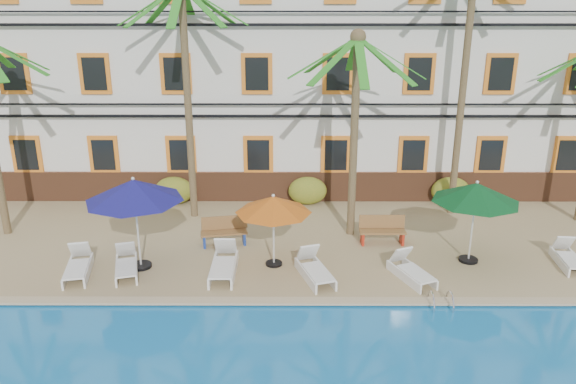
{
  "coord_description": "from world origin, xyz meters",
  "views": [
    {
      "loc": [
        -0.29,
        -14.04,
        7.95
      ],
      "look_at": [
        -0.34,
        3.0,
        2.0
      ],
      "focal_mm": 35.0,
      "sensor_mm": 36.0,
      "label": 1
    }
  ],
  "objects_px": {
    "bench_right": "(382,229)",
    "umbrella_green": "(476,193)",
    "bench_left": "(224,231)",
    "palm_d": "(467,50)",
    "lounger_f": "(568,257)",
    "lounger_d": "(314,269)",
    "lounger_c": "(224,264)",
    "umbrella_blue": "(134,191)",
    "lounger_e": "(411,270)",
    "lounger_b": "(126,265)",
    "lounger_a": "(78,266)",
    "palm_b": "(186,71)",
    "pool_ladder": "(440,304)",
    "umbrella_red": "(273,205)",
    "palm_c": "(355,105)"
  },
  "relations": [
    {
      "from": "bench_right",
      "to": "umbrella_green",
      "type": "bearing_deg",
      "value": -29.03
    },
    {
      "from": "umbrella_green",
      "to": "bench_left",
      "type": "relative_size",
      "value": 1.67
    },
    {
      "from": "palm_d",
      "to": "lounger_f",
      "type": "relative_size",
      "value": 5.53
    },
    {
      "from": "bench_right",
      "to": "lounger_d",
      "type": "bearing_deg",
      "value": -133.25
    },
    {
      "from": "lounger_c",
      "to": "bench_left",
      "type": "relative_size",
      "value": 1.26
    },
    {
      "from": "umbrella_blue",
      "to": "bench_right",
      "type": "xyz_separation_m",
      "value": [
        7.52,
        1.8,
        -1.97
      ]
    },
    {
      "from": "lounger_e",
      "to": "bench_left",
      "type": "xyz_separation_m",
      "value": [
        -5.64,
        2.39,
        0.21
      ]
    },
    {
      "from": "lounger_b",
      "to": "lounger_f",
      "type": "xyz_separation_m",
      "value": [
        13.23,
        0.53,
        -0.01
      ]
    },
    {
      "from": "lounger_b",
      "to": "lounger_d",
      "type": "relative_size",
      "value": 0.94
    },
    {
      "from": "lounger_a",
      "to": "palm_d",
      "type": "bearing_deg",
      "value": 22.4
    },
    {
      "from": "palm_b",
      "to": "lounger_d",
      "type": "height_order",
      "value": "palm_b"
    },
    {
      "from": "lounger_a",
      "to": "bench_right",
      "type": "bearing_deg",
      "value": 13.9
    },
    {
      "from": "bench_left",
      "to": "pool_ladder",
      "type": "height_order",
      "value": "bench_left"
    },
    {
      "from": "palm_d",
      "to": "lounger_d",
      "type": "relative_size",
      "value": 4.9
    },
    {
      "from": "umbrella_red",
      "to": "lounger_b",
      "type": "bearing_deg",
      "value": -172.92
    },
    {
      "from": "palm_b",
      "to": "umbrella_red",
      "type": "bearing_deg",
      "value": -52.81
    },
    {
      "from": "lounger_b",
      "to": "lounger_e",
      "type": "distance_m",
      "value": 8.3
    },
    {
      "from": "lounger_f",
      "to": "umbrella_blue",
      "type": "bearing_deg",
      "value": -179.25
    },
    {
      "from": "palm_b",
      "to": "bench_left",
      "type": "bearing_deg",
      "value": -61.25
    },
    {
      "from": "lounger_d",
      "to": "lounger_c",
      "type": "bearing_deg",
      "value": 174.13
    },
    {
      "from": "umbrella_green",
      "to": "lounger_c",
      "type": "height_order",
      "value": "umbrella_green"
    },
    {
      "from": "pool_ladder",
      "to": "lounger_e",
      "type": "bearing_deg",
      "value": 109.42
    },
    {
      "from": "bench_left",
      "to": "lounger_a",
      "type": "bearing_deg",
      "value": -151.68
    },
    {
      "from": "palm_c",
      "to": "palm_b",
      "type": "bearing_deg",
      "value": 163.62
    },
    {
      "from": "lounger_d",
      "to": "lounger_e",
      "type": "bearing_deg",
      "value": -0.67
    },
    {
      "from": "palm_d",
      "to": "lounger_c",
      "type": "xyz_separation_m",
      "value": [
        -8.0,
        -4.97,
        -5.65
      ]
    },
    {
      "from": "umbrella_blue",
      "to": "lounger_c",
      "type": "xyz_separation_m",
      "value": [
        2.54,
        -0.4,
        -2.13
      ]
    },
    {
      "from": "palm_c",
      "to": "lounger_c",
      "type": "relative_size",
      "value": 3.46
    },
    {
      "from": "lounger_a",
      "to": "lounger_d",
      "type": "relative_size",
      "value": 0.98
    },
    {
      "from": "lounger_c",
      "to": "lounger_d",
      "type": "height_order",
      "value": "lounger_c"
    },
    {
      "from": "umbrella_red",
      "to": "bench_right",
      "type": "height_order",
      "value": "umbrella_red"
    },
    {
      "from": "palm_c",
      "to": "lounger_b",
      "type": "relative_size",
      "value": 3.75
    },
    {
      "from": "lounger_e",
      "to": "lounger_d",
      "type": "bearing_deg",
      "value": 179.33
    },
    {
      "from": "lounger_e",
      "to": "lounger_f",
      "type": "height_order",
      "value": "lounger_e"
    },
    {
      "from": "lounger_d",
      "to": "bench_right",
      "type": "relative_size",
      "value": 1.28
    },
    {
      "from": "umbrella_blue",
      "to": "pool_ladder",
      "type": "bearing_deg",
      "value": -14.2
    },
    {
      "from": "lounger_f",
      "to": "bench_right",
      "type": "xyz_separation_m",
      "value": [
        -5.38,
        1.63,
        0.21
      ]
    },
    {
      "from": "lounger_c",
      "to": "pool_ladder",
      "type": "bearing_deg",
      "value": -16.4
    },
    {
      "from": "palm_b",
      "to": "umbrella_blue",
      "type": "bearing_deg",
      "value": -102.49
    },
    {
      "from": "umbrella_red",
      "to": "lounger_a",
      "type": "relative_size",
      "value": 1.21
    },
    {
      "from": "palm_c",
      "to": "bench_left",
      "type": "distance_m",
      "value": 5.87
    },
    {
      "from": "palm_c",
      "to": "lounger_c",
      "type": "distance_m",
      "value": 6.47
    },
    {
      "from": "umbrella_blue",
      "to": "pool_ladder",
      "type": "height_order",
      "value": "umbrella_blue"
    },
    {
      "from": "palm_d",
      "to": "pool_ladder",
      "type": "height_order",
      "value": "palm_d"
    },
    {
      "from": "lounger_b",
      "to": "umbrella_green",
      "type": "bearing_deg",
      "value": 4.43
    },
    {
      "from": "palm_b",
      "to": "umbrella_green",
      "type": "height_order",
      "value": "palm_b"
    },
    {
      "from": "palm_b",
      "to": "umbrella_green",
      "type": "distance_m",
      "value": 10.28
    },
    {
      "from": "lounger_e",
      "to": "pool_ladder",
      "type": "bearing_deg",
      "value": -70.58
    },
    {
      "from": "palm_c",
      "to": "lounger_d",
      "type": "height_order",
      "value": "palm_c"
    },
    {
      "from": "palm_c",
      "to": "umbrella_red",
      "type": "relative_size",
      "value": 2.98
    }
  ]
}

